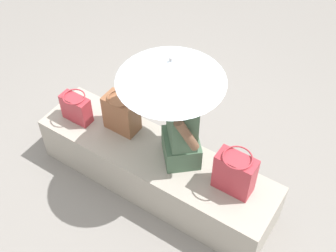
{
  "coord_description": "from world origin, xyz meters",
  "views": [
    {
      "loc": [
        -1.4,
        1.94,
        3.35
      ],
      "look_at": [
        -0.1,
        -0.05,
        0.8
      ],
      "focal_mm": 47.71,
      "sensor_mm": 36.0,
      "label": 1
    }
  ],
  "objects_px": {
    "person_seated": "(182,124)",
    "shoulder_bag_spare": "(76,108)",
    "parasol": "(171,71)",
    "handbag_black": "(235,173)",
    "tote_bag_canvas": "(121,113)"
  },
  "relations": [
    {
      "from": "person_seated",
      "to": "tote_bag_canvas",
      "type": "distance_m",
      "value": 0.64
    },
    {
      "from": "parasol",
      "to": "handbag_black",
      "type": "distance_m",
      "value": 0.93
    },
    {
      "from": "parasol",
      "to": "shoulder_bag_spare",
      "type": "distance_m",
      "value": 1.19
    },
    {
      "from": "parasol",
      "to": "tote_bag_canvas",
      "type": "distance_m",
      "value": 0.88
    },
    {
      "from": "shoulder_bag_spare",
      "to": "handbag_black",
      "type": "bearing_deg",
      "value": -176.57
    },
    {
      "from": "person_seated",
      "to": "shoulder_bag_spare",
      "type": "xyz_separation_m",
      "value": [
        1.01,
        0.14,
        -0.25
      ]
    },
    {
      "from": "person_seated",
      "to": "handbag_black",
      "type": "distance_m",
      "value": 0.55
    },
    {
      "from": "person_seated",
      "to": "parasol",
      "type": "height_order",
      "value": "parasol"
    },
    {
      "from": "handbag_black",
      "to": "tote_bag_canvas",
      "type": "xyz_separation_m",
      "value": [
        1.11,
        -0.05,
        -0.01
      ]
    },
    {
      "from": "person_seated",
      "to": "handbag_black",
      "type": "height_order",
      "value": "person_seated"
    },
    {
      "from": "handbag_black",
      "to": "parasol",
      "type": "bearing_deg",
      "value": -3.22
    },
    {
      "from": "person_seated",
      "to": "tote_bag_canvas",
      "type": "bearing_deg",
      "value": 0.17
    },
    {
      "from": "tote_bag_canvas",
      "to": "shoulder_bag_spare",
      "type": "height_order",
      "value": "tote_bag_canvas"
    },
    {
      "from": "parasol",
      "to": "shoulder_bag_spare",
      "type": "height_order",
      "value": "parasol"
    },
    {
      "from": "parasol",
      "to": "handbag_black",
      "type": "relative_size",
      "value": 2.68
    }
  ]
}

